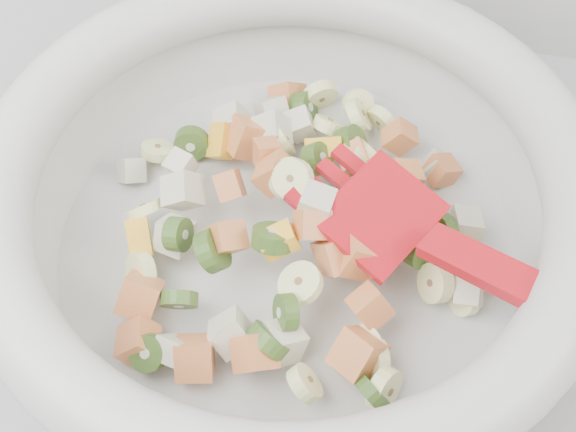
# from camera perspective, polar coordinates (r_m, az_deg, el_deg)

# --- Properties ---
(mixing_bowl) EXTENTS (0.48, 0.39, 0.12)m
(mixing_bowl) POSITION_cam_1_polar(r_m,az_deg,el_deg) (0.50, 0.07, 0.74)
(mixing_bowl) COLOR silver
(mixing_bowl) RESTS_ON counter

